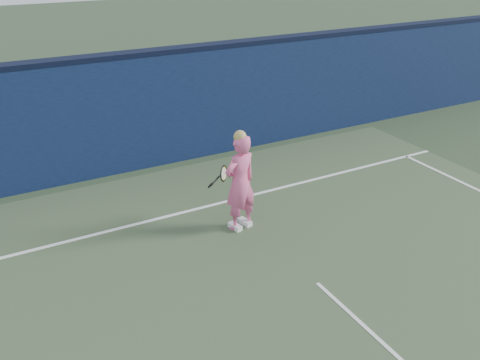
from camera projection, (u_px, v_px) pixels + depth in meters
ground at (361, 324)px, 6.92m from camera, size 80.00×80.00×0.00m
backstop_wall at (177, 107)px, 11.53m from camera, size 24.00×0.40×2.50m
wall_cap at (174, 50)px, 10.96m from camera, size 24.00×0.42×0.10m
player at (240, 182)px, 8.83m from camera, size 0.73×0.56×1.86m
racket at (223, 174)px, 9.16m from camera, size 0.53×0.30×0.31m
court_lines at (378, 338)px, 6.65m from camera, size 11.00×12.04×0.01m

